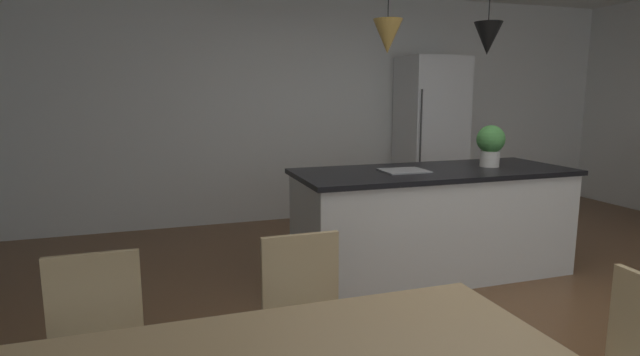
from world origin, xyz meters
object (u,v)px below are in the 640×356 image
(chair_far_right, at_px, (309,324))
(potted_plant_on_island, at_px, (491,143))
(refrigerator, at_px, (430,137))
(chair_far_left, at_px, (95,356))
(kitchen_island, at_px, (432,221))

(chair_far_right, relative_size, potted_plant_on_island, 2.43)
(refrigerator, height_order, potted_plant_on_island, refrigerator)
(chair_far_left, bearing_deg, kitchen_island, 31.81)
(chair_far_left, distance_m, refrigerator, 4.93)
(kitchen_island, height_order, refrigerator, refrigerator)
(refrigerator, bearing_deg, kitchen_island, -119.57)
(chair_far_right, relative_size, chair_far_left, 1.00)
(chair_far_left, distance_m, kitchen_island, 2.91)
(kitchen_island, bearing_deg, refrigerator, 60.43)
(kitchen_island, xyz_separation_m, refrigerator, (1.06, 1.87, 0.52))
(chair_far_left, height_order, potted_plant_on_island, potted_plant_on_island)
(refrigerator, bearing_deg, potted_plant_on_island, -105.46)
(chair_far_right, distance_m, kitchen_island, 2.19)
(chair_far_left, xyz_separation_m, refrigerator, (3.53, 3.40, 0.51))
(chair_far_left, bearing_deg, refrigerator, 43.91)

